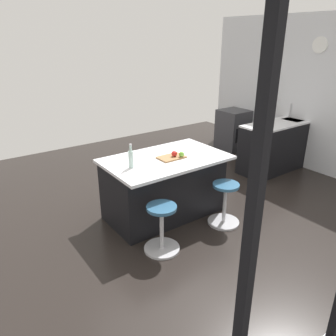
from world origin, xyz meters
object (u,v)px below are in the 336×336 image
at_px(kitchen_island, 164,186).
at_px(apple_red, 174,154).
at_px(apple_green, 182,154).
at_px(stool_by_window, 225,205).
at_px(water_bottle, 131,159).
at_px(oven_range, 233,130).
at_px(stool_middle, 162,230).
at_px(cutting_board, 171,157).

distance_m(kitchen_island, apple_red, 0.52).
bearing_deg(apple_green, kitchen_island, -46.90).
bearing_deg(apple_red, kitchen_island, -49.94).
bearing_deg(stool_by_window, water_bottle, -29.53).
height_order(oven_range, apple_red, apple_red).
height_order(stool_by_window, water_bottle, water_bottle).
bearing_deg(kitchen_island, stool_by_window, 126.95).
relative_size(stool_middle, apple_green, 8.41).
xyz_separation_m(oven_range, stool_by_window, (2.50, 2.25, -0.17)).
distance_m(cutting_board, apple_green, 0.15).
bearing_deg(water_bottle, cutting_board, 178.77).
bearing_deg(water_bottle, kitchen_island, -171.59).
distance_m(apple_green, water_bottle, 0.74).
bearing_deg(apple_red, stool_middle, 43.41).
xyz_separation_m(stool_middle, water_bottle, (0.04, -0.62, 0.73)).
relative_size(cutting_board, apple_green, 5.02).
bearing_deg(kitchen_island, stool_middle, 53.05).
xyz_separation_m(kitchen_island, cutting_board, (-0.06, 0.10, 0.45)).
height_order(kitchen_island, water_bottle, water_bottle).
relative_size(stool_middle, water_bottle, 1.93).
height_order(cutting_board, apple_green, apple_green).
distance_m(kitchen_island, water_bottle, 0.80).
distance_m(oven_range, kitchen_island, 3.40).
distance_m(oven_range, stool_by_window, 3.37).
bearing_deg(water_bottle, stool_by_window, 150.47).
distance_m(stool_middle, water_bottle, 0.96).
bearing_deg(cutting_board, oven_range, -150.90).
distance_m(apple_green, apple_red, 0.10).
xyz_separation_m(oven_range, cutting_board, (2.97, 1.65, 0.45)).
bearing_deg(kitchen_island, cutting_board, 120.73).
distance_m(stool_middle, apple_green, 1.09).
xyz_separation_m(oven_range, kitchen_island, (3.02, 1.56, 0.00)).
bearing_deg(water_bottle, apple_red, 177.44).
distance_m(oven_range, cutting_board, 3.43).
distance_m(oven_range, apple_green, 3.38).
height_order(cutting_board, apple_red, apple_red).
bearing_deg(water_bottle, stool_middle, 93.35).
xyz_separation_m(kitchen_island, stool_middle, (0.53, 0.70, -0.17)).
relative_size(oven_range, stool_middle, 1.49).
height_order(oven_range, water_bottle, water_bottle).
height_order(oven_range, stool_by_window, oven_range).
bearing_deg(cutting_board, stool_middle, 45.96).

